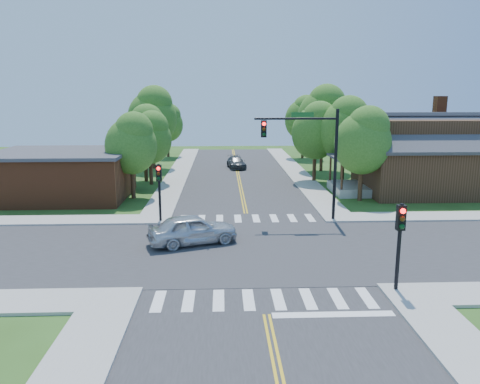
{
  "coord_description": "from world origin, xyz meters",
  "views": [
    {
      "loc": [
        -1.62,
        -23.6,
        8.15
      ],
      "look_at": [
        -0.53,
        4.48,
        2.2
      ],
      "focal_mm": 35.0,
      "sensor_mm": 36.0,
      "label": 1
    }
  ],
  "objects_px": {
    "house_ne": "(424,153)",
    "car_silver": "(193,230)",
    "signal_mast_ne": "(310,147)",
    "signal_pole_se": "(400,231)",
    "car_dgrey": "(236,163)",
    "signal_pole_nw": "(159,182)"
  },
  "relations": [
    {
      "from": "car_silver",
      "to": "car_dgrey",
      "type": "height_order",
      "value": "car_silver"
    },
    {
      "from": "car_silver",
      "to": "car_dgrey",
      "type": "xyz_separation_m",
      "value": [
        3.22,
        26.43,
        -0.21
      ]
    },
    {
      "from": "signal_mast_ne",
      "to": "car_dgrey",
      "type": "relative_size",
      "value": 1.62
    },
    {
      "from": "signal_mast_ne",
      "to": "signal_pole_se",
      "type": "distance_m",
      "value": 11.55
    },
    {
      "from": "signal_pole_se",
      "to": "car_silver",
      "type": "bearing_deg",
      "value": 142.9
    },
    {
      "from": "house_ne",
      "to": "car_silver",
      "type": "distance_m",
      "value": 22.73
    },
    {
      "from": "house_ne",
      "to": "car_silver",
      "type": "xyz_separation_m",
      "value": [
        -18.36,
        -13.16,
        -2.5
      ]
    },
    {
      "from": "car_dgrey",
      "to": "signal_mast_ne",
      "type": "bearing_deg",
      "value": -87.4
    },
    {
      "from": "car_dgrey",
      "to": "car_silver",
      "type": "bearing_deg",
      "value": -104.55
    },
    {
      "from": "house_ne",
      "to": "car_dgrey",
      "type": "distance_m",
      "value": 20.32
    },
    {
      "from": "signal_pole_nw",
      "to": "car_dgrey",
      "type": "bearing_deg",
      "value": 75.76
    },
    {
      "from": "signal_mast_ne",
      "to": "house_ne",
      "type": "relative_size",
      "value": 0.55
    },
    {
      "from": "signal_mast_ne",
      "to": "signal_pole_se",
      "type": "xyz_separation_m",
      "value": [
        1.69,
        -11.21,
        -2.19
      ]
    },
    {
      "from": "signal_mast_ne",
      "to": "house_ne",
      "type": "height_order",
      "value": "signal_mast_ne"
    },
    {
      "from": "signal_pole_nw",
      "to": "car_silver",
      "type": "height_order",
      "value": "signal_pole_nw"
    },
    {
      "from": "signal_mast_ne",
      "to": "house_ne",
      "type": "bearing_deg",
      "value": 37.68
    },
    {
      "from": "signal_pole_se",
      "to": "signal_pole_nw",
      "type": "xyz_separation_m",
      "value": [
        -11.2,
        11.2,
        0.0
      ]
    },
    {
      "from": "signal_mast_ne",
      "to": "signal_pole_se",
      "type": "height_order",
      "value": "signal_mast_ne"
    },
    {
      "from": "car_dgrey",
      "to": "house_ne",
      "type": "bearing_deg",
      "value": -48.83
    },
    {
      "from": "signal_pole_se",
      "to": "car_dgrey",
      "type": "relative_size",
      "value": 0.85
    },
    {
      "from": "signal_pole_nw",
      "to": "car_dgrey",
      "type": "relative_size",
      "value": 0.85
    },
    {
      "from": "signal_pole_se",
      "to": "car_dgrey",
      "type": "xyz_separation_m",
      "value": [
        -5.64,
        33.12,
        -2.04
      ]
    }
  ]
}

